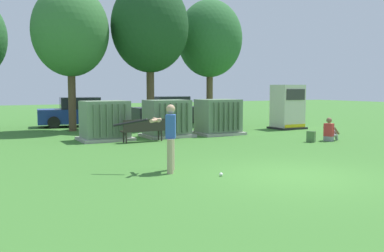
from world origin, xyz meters
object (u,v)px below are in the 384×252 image
at_px(park_bench, 144,129).
at_px(parked_car_leftmost, 78,113).
at_px(transformer_mid_east, 218,117).
at_px(batter, 169,134).
at_px(transformer_west, 105,121).
at_px(transformer_mid_west, 167,119).
at_px(backpack, 311,137).
at_px(generator_enclosure, 287,107).
at_px(sports_ball, 221,174).
at_px(parked_car_left_of_center, 168,111).
at_px(seated_spectator, 330,132).

distance_m(park_bench, parked_car_leftmost, 8.23).
distance_m(transformer_mid_east, batter, 9.04).
height_order(transformer_west, parked_car_leftmost, same).
bearing_deg(transformer_mid_west, transformer_mid_east, -6.01).
height_order(transformer_mid_east, backpack, transformer_mid_east).
bearing_deg(generator_enclosure, sports_ball, -137.67).
relative_size(sports_ball, backpack, 0.20).
height_order(generator_enclosure, batter, generator_enclosure).
relative_size(generator_enclosure, backpack, 5.23).
relative_size(sports_ball, parked_car_left_of_center, 0.02).
relative_size(generator_enclosure, park_bench, 1.27).
relative_size(seated_spectator, parked_car_left_of_center, 0.23).
bearing_deg(seated_spectator, transformer_mid_east, 122.96).
bearing_deg(transformer_mid_east, transformer_west, 176.39).
relative_size(transformer_mid_west, parked_car_left_of_center, 0.49).
xyz_separation_m(transformer_mid_west, transformer_mid_east, (2.48, -0.26, 0.00)).
relative_size(transformer_west, backpack, 4.77).
bearing_deg(parked_car_left_of_center, generator_enclosure, -57.37).
bearing_deg(backpack, sports_ball, -149.58).
bearing_deg(sports_ball, parked_car_left_of_center, 69.76).
xyz_separation_m(park_bench, parked_car_left_of_center, (4.69, 7.83, 0.22)).
bearing_deg(generator_enclosure, transformer_mid_east, -172.67).
distance_m(transformer_mid_west, seated_spectator, 6.88).
height_order(transformer_mid_east, parked_car_leftmost, same).
distance_m(batter, sports_ball, 1.70).
bearing_deg(backpack, transformer_mid_west, 134.01).
relative_size(park_bench, batter, 1.04).
bearing_deg(seated_spectator, transformer_mid_west, 139.34).
bearing_deg(transformer_west, generator_enclosure, 1.53).
relative_size(transformer_mid_east, park_bench, 1.16).
bearing_deg(backpack, parked_car_left_of_center, 96.06).
xyz_separation_m(sports_ball, parked_car_left_of_center, (5.50, 14.91, 0.71)).
xyz_separation_m(parked_car_leftmost, parked_car_left_of_center, (5.32, -0.38, 0.00)).
relative_size(transformer_mid_west, generator_enclosure, 0.91).
bearing_deg(batter, park_bench, 74.11).
bearing_deg(park_bench, transformer_west, 132.06).
bearing_deg(batter, parked_car_leftmost, 85.68).
bearing_deg(park_bench, parked_car_leftmost, 94.39).
height_order(transformer_mid_west, park_bench, transformer_mid_west).
relative_size(transformer_west, sports_ball, 23.33).
bearing_deg(parked_car_leftmost, seated_spectator, -56.97).
relative_size(backpack, parked_car_leftmost, 0.10).
xyz_separation_m(batter, sports_ball, (0.90, -1.11, -0.93)).
distance_m(transformer_west, sports_ball, 8.44).
bearing_deg(seated_spectator, transformer_west, 150.36).
height_order(transformer_mid_west, parked_car_left_of_center, same).
relative_size(transformer_mid_east, backpack, 4.77).
height_order(transformer_mid_east, park_bench, transformer_mid_east).
bearing_deg(parked_car_left_of_center, sports_ball, -110.24).
bearing_deg(parked_car_left_of_center, transformer_mid_east, -95.15).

